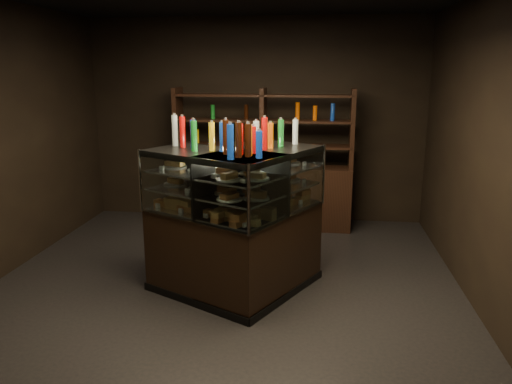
% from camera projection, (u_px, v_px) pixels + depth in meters
% --- Properties ---
extents(ground, '(5.00, 5.00, 0.00)m').
position_uv_depth(ground, '(226.00, 282.00, 5.43)').
color(ground, black).
rests_on(ground, ground).
extents(room_shell, '(5.02, 5.02, 3.01)m').
position_uv_depth(room_shell, '(223.00, 102.00, 4.96)').
color(room_shell, black).
rests_on(room_shell, ground).
extents(display_case, '(1.85, 1.53, 1.49)m').
position_uv_depth(display_case, '(238.00, 247.00, 5.06)').
color(display_case, black).
rests_on(display_case, ground).
extents(food_display, '(1.45, 1.18, 0.46)m').
position_uv_depth(food_display, '(238.00, 189.00, 4.91)').
color(food_display, '#C97F48').
rests_on(food_display, display_case).
extents(bottles_top, '(1.28, 1.04, 0.30)m').
position_uv_depth(bottles_top, '(237.00, 137.00, 4.79)').
color(bottles_top, '#0F38B2').
rests_on(bottles_top, display_case).
extents(potted_conifer, '(0.39, 0.39, 0.83)m').
position_uv_depth(potted_conifer, '(298.00, 226.00, 5.81)').
color(potted_conifer, black).
rests_on(potted_conifer, ground).
extents(back_shelving, '(2.54, 0.45, 2.00)m').
position_uv_depth(back_shelving, '(263.00, 186.00, 7.24)').
color(back_shelving, black).
rests_on(back_shelving, ground).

